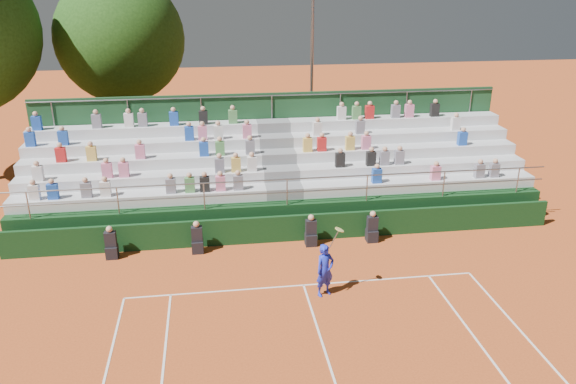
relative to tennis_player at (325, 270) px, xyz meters
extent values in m
plane|color=#C05120|center=(-0.54, 0.61, -0.84)|extent=(90.00, 90.00, 0.00)
cube|color=white|center=(-0.54, 0.61, -0.84)|extent=(11.00, 0.06, 0.01)
cube|color=white|center=(-0.54, -2.59, -0.84)|extent=(0.06, 6.40, 0.01)
cube|color=black|center=(-0.54, 3.81, -0.34)|extent=(20.00, 0.15, 1.00)
cube|color=black|center=(-6.76, 3.36, -0.62)|extent=(0.40, 0.40, 0.44)
cube|color=black|center=(-6.76, 3.36, -0.14)|extent=(0.38, 0.25, 0.55)
sphere|color=tan|center=(-6.76, 3.36, 0.24)|extent=(0.22, 0.22, 0.22)
cube|color=black|center=(-3.85, 3.36, -0.62)|extent=(0.40, 0.40, 0.44)
cube|color=black|center=(-3.85, 3.36, -0.14)|extent=(0.38, 0.25, 0.55)
sphere|color=tan|center=(-3.85, 3.36, 0.24)|extent=(0.22, 0.22, 0.22)
cube|color=black|center=(0.18, 3.36, -0.62)|extent=(0.40, 0.40, 0.44)
cube|color=black|center=(0.18, 3.36, -0.14)|extent=(0.38, 0.25, 0.55)
sphere|color=tan|center=(0.18, 3.36, 0.24)|extent=(0.22, 0.22, 0.22)
cube|color=black|center=(2.44, 3.36, -0.62)|extent=(0.40, 0.40, 0.44)
cube|color=black|center=(2.44, 3.36, -0.14)|extent=(0.38, 0.25, 0.55)
sphere|color=tan|center=(2.44, 3.36, 0.24)|extent=(0.22, 0.22, 0.22)
cube|color=black|center=(-0.54, 6.91, -0.24)|extent=(20.00, 5.20, 1.20)
cube|color=silver|center=(-5.89, 5.24, 0.57)|extent=(9.30, 0.85, 0.42)
cube|color=silver|center=(4.81, 5.24, 0.57)|extent=(9.30, 0.85, 0.42)
cube|color=slate|center=(-0.54, 5.24, 0.57)|extent=(1.40, 0.85, 0.42)
cube|color=silver|center=(-5.89, 6.09, 0.99)|extent=(9.30, 0.85, 0.42)
cube|color=silver|center=(4.81, 6.09, 0.99)|extent=(9.30, 0.85, 0.42)
cube|color=slate|center=(-0.54, 6.09, 0.99)|extent=(1.40, 0.85, 0.42)
cube|color=silver|center=(-5.89, 6.94, 1.41)|extent=(9.30, 0.85, 0.42)
cube|color=silver|center=(4.81, 6.94, 1.41)|extent=(9.30, 0.85, 0.42)
cube|color=slate|center=(-0.54, 6.94, 1.41)|extent=(1.40, 0.85, 0.42)
cube|color=silver|center=(-5.89, 7.79, 1.83)|extent=(9.30, 0.85, 0.42)
cube|color=silver|center=(4.81, 7.79, 1.83)|extent=(9.30, 0.85, 0.42)
cube|color=slate|center=(-0.54, 7.79, 1.83)|extent=(1.40, 0.85, 0.42)
cube|color=silver|center=(-5.89, 8.64, 2.25)|extent=(9.30, 0.85, 0.42)
cube|color=silver|center=(4.81, 8.64, 2.25)|extent=(9.30, 0.85, 0.42)
cube|color=slate|center=(-0.54, 8.64, 2.25)|extent=(1.40, 0.85, 0.42)
cube|color=#194323|center=(-0.54, 9.16, 1.36)|extent=(20.00, 0.12, 4.40)
cylinder|color=gray|center=(-0.54, 4.36, 1.36)|extent=(20.00, 0.05, 0.05)
cylinder|color=gray|center=(-0.54, 9.06, 3.46)|extent=(20.00, 0.05, 0.05)
cube|color=silver|center=(-9.50, 5.09, 1.06)|extent=(0.36, 0.24, 0.56)
cube|color=#1E4CB2|center=(-8.87, 5.09, 1.06)|extent=(0.36, 0.24, 0.56)
cube|color=slate|center=(-7.72, 5.09, 1.06)|extent=(0.36, 0.24, 0.56)
cube|color=silver|center=(-7.05, 5.09, 1.06)|extent=(0.36, 0.24, 0.56)
cube|color=slate|center=(-4.74, 5.09, 1.06)|extent=(0.36, 0.24, 0.56)
cube|color=#4C8C4C|center=(-4.05, 5.09, 1.06)|extent=(0.36, 0.24, 0.56)
cube|color=black|center=(-3.50, 5.09, 1.06)|extent=(0.36, 0.24, 0.56)
cube|color=pink|center=(-2.93, 5.09, 1.06)|extent=(0.36, 0.24, 0.56)
cube|color=slate|center=(-2.27, 5.09, 1.06)|extent=(0.36, 0.24, 0.56)
cube|color=silver|center=(-9.53, 5.94, 1.48)|extent=(0.36, 0.24, 0.56)
cube|color=pink|center=(-7.08, 5.94, 1.48)|extent=(0.36, 0.24, 0.56)
cube|color=pink|center=(-6.48, 5.94, 1.48)|extent=(0.36, 0.24, 0.56)
cube|color=slate|center=(-2.92, 5.94, 1.48)|extent=(0.36, 0.24, 0.56)
cube|color=gold|center=(-2.30, 5.94, 1.48)|extent=(0.36, 0.24, 0.56)
cube|color=silver|center=(-1.69, 5.94, 1.48)|extent=(0.36, 0.24, 0.56)
cube|color=red|center=(-8.86, 6.79, 1.90)|extent=(0.36, 0.24, 0.56)
cube|color=gold|center=(-7.74, 6.79, 1.90)|extent=(0.36, 0.24, 0.56)
cube|color=pink|center=(-5.93, 6.79, 1.90)|extent=(0.36, 0.24, 0.56)
cube|color=#1E4CB2|center=(-3.49, 6.79, 1.90)|extent=(0.36, 0.24, 0.56)
cube|color=#4C8C4C|center=(-2.86, 6.79, 1.90)|extent=(0.36, 0.24, 0.56)
cube|color=slate|center=(-1.68, 6.79, 1.90)|extent=(0.36, 0.24, 0.56)
cube|color=#1E4CB2|center=(-10.13, 7.64, 2.32)|extent=(0.36, 0.24, 0.56)
cube|color=#1E4CB2|center=(-8.91, 7.64, 2.32)|extent=(0.36, 0.24, 0.56)
cube|color=#1E4CB2|center=(-4.04, 7.64, 2.32)|extent=(0.36, 0.24, 0.56)
cube|color=pink|center=(-3.52, 7.64, 2.32)|extent=(0.36, 0.24, 0.56)
cube|color=silver|center=(-2.89, 7.64, 2.32)|extent=(0.36, 0.24, 0.56)
cube|color=pink|center=(-1.72, 7.64, 2.32)|extent=(0.36, 0.24, 0.56)
cube|color=#1E4CB2|center=(-10.05, 8.49, 2.74)|extent=(0.36, 0.24, 0.56)
cube|color=slate|center=(-7.74, 8.49, 2.74)|extent=(0.36, 0.24, 0.56)
cube|color=silver|center=(-6.47, 8.49, 2.74)|extent=(0.36, 0.24, 0.56)
cube|color=slate|center=(-5.92, 8.49, 2.74)|extent=(0.36, 0.24, 0.56)
cube|color=#1E4CB2|center=(-4.66, 8.49, 2.74)|extent=(0.36, 0.24, 0.56)
cube|color=black|center=(-3.46, 8.49, 2.74)|extent=(0.36, 0.24, 0.56)
cube|color=#4C8C4C|center=(-2.25, 8.49, 2.74)|extent=(0.36, 0.24, 0.56)
cube|color=#1E4CB2|center=(3.04, 5.09, 1.06)|extent=(0.36, 0.24, 0.56)
cube|color=pink|center=(5.40, 5.09, 1.06)|extent=(0.36, 0.24, 0.56)
cube|color=slate|center=(7.21, 5.09, 1.06)|extent=(0.36, 0.24, 0.56)
cube|color=slate|center=(7.83, 5.09, 1.06)|extent=(0.36, 0.24, 0.56)
cube|color=black|center=(1.78, 5.94, 1.48)|extent=(0.36, 0.24, 0.56)
cube|color=black|center=(3.03, 5.94, 1.48)|extent=(0.36, 0.24, 0.56)
cube|color=slate|center=(3.58, 5.94, 1.48)|extent=(0.36, 0.24, 0.56)
cube|color=slate|center=(4.19, 5.94, 1.48)|extent=(0.36, 0.24, 0.56)
cube|color=gold|center=(0.63, 6.79, 1.90)|extent=(0.36, 0.24, 0.56)
cube|color=red|center=(1.21, 6.79, 1.90)|extent=(0.36, 0.24, 0.56)
cube|color=gold|center=(2.38, 6.79, 1.90)|extent=(0.36, 0.24, 0.56)
cube|color=pink|center=(3.05, 6.79, 1.90)|extent=(0.36, 0.24, 0.56)
cube|color=#1E4CB2|center=(7.17, 6.79, 1.90)|extent=(0.36, 0.24, 0.56)
cube|color=silver|center=(1.18, 7.64, 2.32)|extent=(0.36, 0.24, 0.56)
cube|color=slate|center=(3.00, 7.64, 2.32)|extent=(0.36, 0.24, 0.56)
cube|color=silver|center=(7.20, 7.64, 2.32)|extent=(0.36, 0.24, 0.56)
cube|color=silver|center=(2.39, 8.49, 2.74)|extent=(0.36, 0.24, 0.56)
cube|color=#4C8C4C|center=(3.05, 8.49, 2.74)|extent=(0.36, 0.24, 0.56)
cube|color=red|center=(3.62, 8.49, 2.74)|extent=(0.36, 0.24, 0.56)
cube|color=slate|center=(4.79, 8.49, 2.74)|extent=(0.36, 0.24, 0.56)
cube|color=pink|center=(5.40, 8.49, 2.74)|extent=(0.36, 0.24, 0.56)
cube|color=black|center=(6.56, 8.49, 2.74)|extent=(0.36, 0.24, 0.56)
imported|color=#1C2CD4|center=(0.00, 0.00, -0.01)|extent=(0.72, 0.61, 1.67)
cylinder|color=gray|center=(0.25, 0.00, 1.01)|extent=(0.26, 0.03, 0.51)
cylinder|color=#E5D866|center=(0.40, 0.00, 1.31)|extent=(0.26, 0.28, 0.14)
cylinder|color=#3B2815|center=(-7.45, 15.34, 0.93)|extent=(0.50, 0.50, 3.55)
sphere|color=#183A0F|center=(-7.45, 15.34, 5.26)|extent=(6.38, 6.38, 6.38)
cylinder|color=gray|center=(2.05, 13.78, 3.32)|extent=(0.16, 0.16, 8.33)
camera|label=1|loc=(-3.18, -14.52, 8.28)|focal=35.00mm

